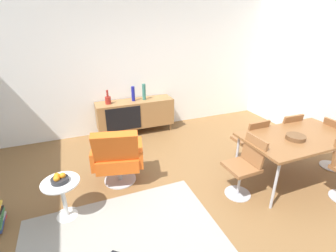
{
  "coord_description": "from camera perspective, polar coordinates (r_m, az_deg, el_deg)",
  "views": [
    {
      "loc": [
        -1.19,
        -2.45,
        2.27
      ],
      "look_at": [
        -0.11,
        0.24,
        1.0
      ],
      "focal_mm": 26.04,
      "sensor_mm": 36.0,
      "label": 1
    }
  ],
  "objects": [
    {
      "name": "vase_cobalt",
      "position": [
        5.08,
        -8.16,
        7.48
      ],
      "size": [
        0.07,
        0.07,
        0.3
      ],
      "color": "navy",
      "rests_on": "sideboard"
    },
    {
      "name": "vase_sculptural_dark",
      "position": [
        5.13,
        -5.64,
        7.96
      ],
      "size": [
        0.07,
        0.07,
        0.33
      ],
      "color": "#337266",
      "rests_on": "sideboard"
    },
    {
      "name": "wooden_bowl_on_table",
      "position": [
        3.81,
        27.71,
        -2.36
      ],
      "size": [
        0.26,
        0.26,
        0.06
      ],
      "primitive_type": "cylinder",
      "color": "brown",
      "rests_on": "dining_table"
    },
    {
      "name": "dining_chair_far_end",
      "position": [
        4.74,
        34.69,
        -3.13
      ],
      "size": [
        0.43,
        0.41,
        0.86
      ],
      "color": "brown",
      "rests_on": "ground_plane"
    },
    {
      "name": "wall_back",
      "position": [
        5.26,
        -8.71,
        13.92
      ],
      "size": [
        6.8,
        0.12,
        2.8
      ],
      "primitive_type": "cube",
      "color": "white",
      "rests_on": "ground_plane"
    },
    {
      "name": "dining_table",
      "position": [
        3.96,
        28.12,
        -2.64
      ],
      "size": [
        1.6,
        0.9,
        0.74
      ],
      "color": "brown",
      "rests_on": "ground_plane"
    },
    {
      "name": "dining_chair_back_left",
      "position": [
        4.17,
        18.71,
        -3.24
      ],
      "size": [
        0.41,
        0.43,
        0.86
      ],
      "color": "brown",
      "rests_on": "ground_plane"
    },
    {
      "name": "vase_ceramic_small",
      "position": [
        5.01,
        -13.88,
        6.02
      ],
      "size": [
        0.12,
        0.12,
        0.28
      ],
      "color": "maroon",
      "rests_on": "sideboard"
    },
    {
      "name": "dining_chair_back_right",
      "position": [
        4.63,
        25.38,
        -1.63
      ],
      "size": [
        0.41,
        0.44,
        0.86
      ],
      "color": "brown",
      "rests_on": "ground_plane"
    },
    {
      "name": "area_rug",
      "position": [
        2.98,
        -9.94,
        -26.22
      ],
      "size": [
        2.2,
        1.7,
        0.01
      ],
      "primitive_type": "cube",
      "color": "gray",
      "rests_on": "ground_plane"
    },
    {
      "name": "fruit_bowl",
      "position": [
        3.17,
        -24.08,
        -11.22
      ],
      "size": [
        0.2,
        0.2,
        0.11
      ],
      "color": "#262628",
      "rests_on": "side_table_round"
    },
    {
      "name": "side_table_round",
      "position": [
        3.31,
        -23.35,
        -14.65
      ],
      "size": [
        0.44,
        0.44,
        0.52
      ],
      "color": "white",
      "rests_on": "ground_plane"
    },
    {
      "name": "lounge_chair_red",
      "position": [
        3.6,
        -11.71,
        -6.85
      ],
      "size": [
        0.82,
        0.78,
        0.95
      ],
      "color": "#D85919",
      "rests_on": "ground_plane"
    },
    {
      "name": "sideboard",
      "position": [
        5.22,
        -7.65,
        2.95
      ],
      "size": [
        1.6,
        0.45,
        0.72
      ],
      "color": "olive",
      "rests_on": "ground_plane"
    },
    {
      "name": "dining_chair_near_window",
      "position": [
        3.48,
        17.59,
        -8.65
      ],
      "size": [
        0.44,
        0.41,
        0.86
      ],
      "color": "brown",
      "rests_on": "ground_plane"
    },
    {
      "name": "ground_plane",
      "position": [
        3.54,
        3.27,
        -16.14
      ],
      "size": [
        8.32,
        8.32,
        0.0
      ],
      "primitive_type": "plane",
      "color": "brown"
    }
  ]
}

